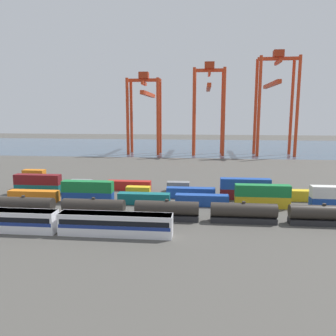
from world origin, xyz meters
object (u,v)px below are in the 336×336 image
Objects in this scene: passenger_train at (58,221)px; gantry_crane_east at (275,94)px; shipping_container_3 at (144,199)px; freight_tank_row at (167,210)px; shipping_container_9 at (38,189)px; gantry_crane_central at (209,99)px; shipping_container_18 at (35,183)px; shipping_container_5 at (262,202)px; shipping_container_4 at (202,200)px; shipping_container_20 at (81,184)px; gantry_crane_west at (145,104)px.

gantry_crane_east reaches higher than passenger_train.
shipping_container_3 is at bearing -116.27° from gantry_crane_east.
freight_tank_row is 40.01m from shipping_container_9.
gantry_crane_central is at bearing 80.73° from shipping_container_3.
shipping_container_3 is 36.48m from shipping_container_18.
shipping_container_5 is at bearing -6.95° from shipping_container_9.
gantry_crane_east reaches higher than shipping_container_5.
shipping_container_3 is 13.44m from shipping_container_4.
passenger_train is 137.66m from gantry_crane_east.
shipping_container_5 and shipping_container_20 have the same top height.
freight_tank_row is at bearing -26.41° from shipping_container_9.
shipping_container_18 is 0.13× the size of gantry_crane_central.
gantry_crane_central reaches higher than gantry_crane_west.
shipping_container_5 is 104.06m from gantry_crane_central.
shipping_container_20 is 0.13× the size of gantry_crane_central.
freight_tank_row reaches higher than passenger_train.
shipping_container_4 and shipping_container_9 have the same top height.
freight_tank_row is at bearing -95.04° from gantry_crane_central.
gantry_crane_west reaches higher than freight_tank_row.
shipping_container_18 is at bearing 157.95° from shipping_container_3.
shipping_container_4 is (6.90, 10.95, -0.65)m from freight_tank_row.
gantry_crane_west is at bearing 99.41° from shipping_container_3.
shipping_container_3 and shipping_container_4 have the same top height.
shipping_container_3 is at bearing -22.05° from shipping_container_18.
shipping_container_18 is at bearing 123.38° from shipping_container_9.
shipping_container_3 is 1.00× the size of shipping_container_4.
shipping_container_5 is at bearing -12.71° from shipping_container_18.
shipping_container_5 is 56.59m from shipping_container_9.
passenger_train is 6.70× the size of shipping_container_18.
gantry_crane_west is at bearing 179.31° from gantry_crane_east.
passenger_train is 3.35× the size of shipping_container_5.
gantry_crane_west is 33.07m from gantry_crane_central.
gantry_crane_central is (28.08, 120.15, 26.06)m from passenger_train.
shipping_container_4 is 0.26× the size of gantry_crane_central.
shipping_container_3 is at bearing -80.59° from gantry_crane_west.
freight_tank_row is 36.36m from shipping_container_20.
gantry_crane_central is at bearing 96.04° from shipping_container_5.
shipping_container_20 is (-26.73, 24.64, -0.65)m from freight_tank_row.
gantry_crane_east reaches higher than gantry_crane_west.
shipping_container_5 is (26.88, 0.00, 0.00)m from shipping_container_3.
shipping_container_18 is at bearing 163.84° from shipping_container_4.
passenger_train is 0.56× the size of freight_tank_row.
gantry_crane_east is at bearing -0.69° from gantry_crane_west.
freight_tank_row is 5.97× the size of shipping_container_9.
shipping_container_20 is (13.61, 0.00, 0.00)m from shipping_container_18.
shipping_container_20 is at bearing -112.94° from gantry_crane_central.
shipping_container_20 is at bearing -92.32° from gantry_crane_west.
passenger_train reaches higher than shipping_container_5.
passenger_train is at bearing -120.24° from shipping_container_3.
shipping_container_9 is (-17.53, 27.04, -0.84)m from passenger_train.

